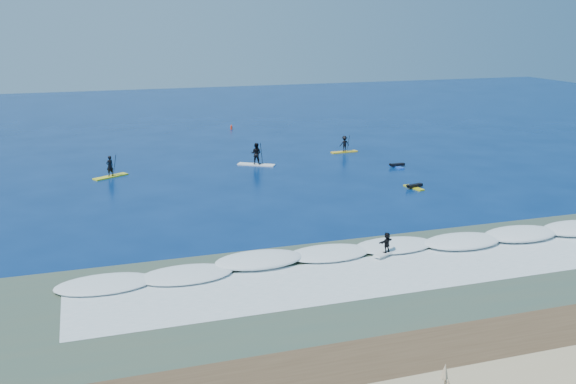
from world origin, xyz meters
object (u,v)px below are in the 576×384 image
object	(u,v)px
sup_paddler_right	(344,145)
wave_surfer	(387,244)
sup_paddler_left	(110,169)
sup_paddler_center	(256,156)
prone_paddler_near	(414,187)
marker_buoy	(231,127)
prone_paddler_far	(397,166)

from	to	relation	value
sup_paddler_right	wave_surfer	xyz separation A→B (m)	(-8.78, -26.81, -0.01)
sup_paddler_left	sup_paddler_center	size ratio (longest dim) A/B	0.90
sup_paddler_left	sup_paddler_right	bearing A→B (deg)	-21.55
prone_paddler_near	marker_buoy	world-z (taller)	marker_buoy
sup_paddler_right	wave_surfer	size ratio (longest dim) A/B	1.56
sup_paddler_left	sup_paddler_right	xyz separation A→B (m)	(22.26, 3.35, 0.08)
wave_surfer	marker_buoy	xyz separation A→B (m)	(1.30, 43.13, -0.45)
sup_paddler_left	marker_buoy	world-z (taller)	sup_paddler_left
sup_paddler_right	prone_paddler_far	distance (m)	7.58
sup_paddler_center	marker_buoy	size ratio (longest dim) A/B	5.38
sup_paddler_left	wave_surfer	bearing A→B (deg)	-90.25
wave_surfer	marker_buoy	size ratio (longest dim) A/B	2.85
sup_paddler_left	sup_paddler_right	distance (m)	22.51
sup_paddler_left	sup_paddler_right	world-z (taller)	sup_paddler_left
prone_paddler_far	wave_surfer	world-z (taller)	wave_surfer
wave_surfer	marker_buoy	distance (m)	43.15
sup_paddler_center	sup_paddler_right	distance (m)	10.05
prone_paddler_far	marker_buoy	size ratio (longest dim) A/B	3.17
sup_paddler_right	prone_paddler_far	bearing A→B (deg)	-78.66
prone_paddler_near	wave_surfer	bearing A→B (deg)	133.17
sup_paddler_right	prone_paddler_far	world-z (taller)	sup_paddler_right
sup_paddler_right	sup_paddler_center	bearing A→B (deg)	-167.19
prone_paddler_near	sup_paddler_center	bearing A→B (deg)	27.04
sup_paddler_left	sup_paddler_center	distance (m)	12.62
sup_paddler_center	prone_paddler_near	xyz separation A→B (m)	(9.46, -11.49, -0.74)
sup_paddler_left	prone_paddler_near	world-z (taller)	sup_paddler_left
marker_buoy	sup_paddler_right	bearing A→B (deg)	-65.37
sup_paddler_left	wave_surfer	world-z (taller)	sup_paddler_left
prone_paddler_near	wave_surfer	distance (m)	15.21
sup_paddler_left	marker_buoy	distance (m)	24.61
sup_paddler_right	marker_buoy	size ratio (longest dim) A/B	4.45
sup_paddler_left	marker_buoy	bearing A→B (deg)	22.97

